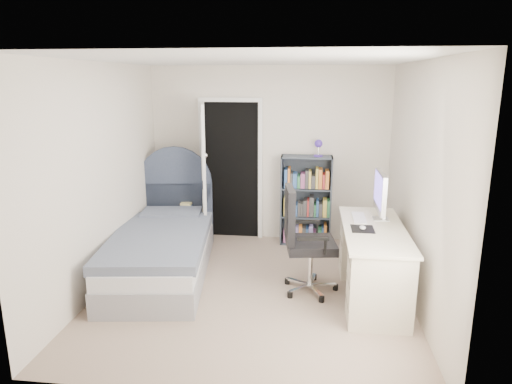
# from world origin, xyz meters

# --- Properties ---
(room_shell) EXTENTS (3.50, 3.70, 2.60)m
(room_shell) POSITION_xyz_m (0.00, 0.00, 1.25)
(room_shell) COLOR gray
(room_shell) RESTS_ON ground
(door) EXTENTS (0.92, 0.81, 2.06)m
(door) POSITION_xyz_m (-0.75, 1.52, 1.03)
(door) COLOR black
(door) RESTS_ON ground
(bed) EXTENTS (1.35, 2.40, 1.41)m
(bed) POSITION_xyz_m (-1.16, 0.39, 0.32)
(bed) COLOR gray
(bed) RESTS_ON ground
(nightstand) EXTENTS (0.42, 0.42, 0.62)m
(nightstand) POSITION_xyz_m (-1.09, 1.41, 0.41)
(nightstand) COLOR tan
(nightstand) RESTS_ON ground
(floor_lamp) EXTENTS (0.19, 0.19, 1.32)m
(floor_lamp) POSITION_xyz_m (-0.90, 1.49, 0.54)
(floor_lamp) COLOR silver
(floor_lamp) RESTS_ON ground
(bookcase) EXTENTS (0.71, 0.31, 1.51)m
(bookcase) POSITION_xyz_m (0.56, 1.61, 0.59)
(bookcase) COLOR #3B4450
(bookcase) RESTS_ON ground
(desk) EXTENTS (0.64, 1.61, 1.32)m
(desk) POSITION_xyz_m (1.29, 0.02, 0.43)
(desk) COLOR beige
(desk) RESTS_ON ground
(office_chair) EXTENTS (0.63, 0.65, 1.19)m
(office_chair) POSITION_xyz_m (0.53, 0.05, 0.65)
(office_chair) COLOR silver
(office_chair) RESTS_ON ground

